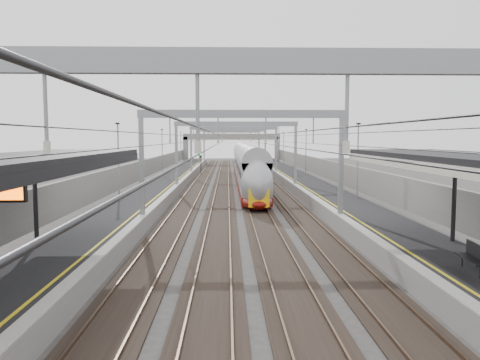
{
  "coord_description": "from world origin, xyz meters",
  "views": [
    {
      "loc": [
        -0.9,
        -7.42,
        5.83
      ],
      "look_at": [
        0.0,
        26.63,
        2.79
      ],
      "focal_mm": 35.0,
      "sensor_mm": 36.0,
      "label": 1
    }
  ],
  "objects": [
    {
      "name": "signal_green",
      "position": [
        -5.2,
        67.72,
        2.42
      ],
      "size": [
        0.32,
        0.32,
        3.48
      ],
      "color": "black",
      "rests_on": "ground"
    },
    {
      "name": "signal_red_far",
      "position": [
        5.4,
        71.53,
        2.42
      ],
      "size": [
        0.32,
        0.32,
        3.48
      ],
      "color": "black",
      "rests_on": "ground"
    },
    {
      "name": "bench",
      "position": [
        7.99,
        8.85,
        1.62
      ],
      "size": [
        0.7,
        2.01,
        1.02
      ],
      "color": "black",
      "rests_on": "platform_right"
    },
    {
      "name": "wall_left",
      "position": [
        -11.2,
        45.0,
        1.6
      ],
      "size": [
        0.3,
        120.0,
        3.2
      ],
      "primitive_type": "cube",
      "color": "gray",
      "rests_on": "ground"
    },
    {
      "name": "wall_right",
      "position": [
        11.2,
        45.0,
        1.6
      ],
      "size": [
        0.3,
        120.0,
        3.2
      ],
      "primitive_type": "cube",
      "color": "gray",
      "rests_on": "ground"
    },
    {
      "name": "overbridge",
      "position": [
        0.0,
        100.0,
        5.31
      ],
      "size": [
        22.0,
        2.2,
        6.9
      ],
      "color": "gray",
      "rests_on": "ground"
    },
    {
      "name": "platform_right",
      "position": [
        8.0,
        45.0,
        0.5
      ],
      "size": [
        4.0,
        120.0,
        1.0
      ],
      "primitive_type": "cube",
      "color": "black",
      "rests_on": "ground"
    },
    {
      "name": "signal_red_near",
      "position": [
        3.2,
        73.98,
        2.42
      ],
      "size": [
        0.32,
        0.32,
        3.48
      ],
      "color": "black",
      "rests_on": "ground"
    },
    {
      "name": "overhead_line",
      "position": [
        0.0,
        51.62,
        6.14
      ],
      "size": [
        13.0,
        140.0,
        6.6
      ],
      "color": "gray",
      "rests_on": "platform_left"
    },
    {
      "name": "platform_left",
      "position": [
        -8.0,
        45.0,
        0.5
      ],
      "size": [
        4.0,
        120.0,
        1.0
      ],
      "primitive_type": "cube",
      "color": "black",
      "rests_on": "ground"
    },
    {
      "name": "train",
      "position": [
        1.5,
        49.87,
        2.0
      ],
      "size": [
        2.57,
        46.78,
        4.06
      ],
      "color": "maroon",
      "rests_on": "ground"
    },
    {
      "name": "tracks",
      "position": [
        0.0,
        45.0,
        0.05
      ],
      "size": [
        11.4,
        140.0,
        0.2
      ],
      "color": "black",
      "rests_on": "ground"
    }
  ]
}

